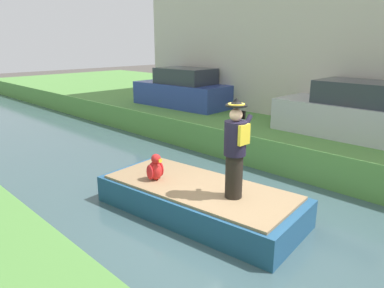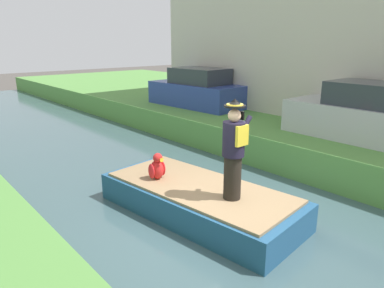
{
  "view_description": "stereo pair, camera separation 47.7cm",
  "coord_description": "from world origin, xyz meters",
  "px_view_note": "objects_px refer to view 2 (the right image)",
  "views": [
    {
      "loc": [
        -4.83,
        -3.71,
        3.51
      ],
      "look_at": [
        -0.18,
        0.92,
        1.61
      ],
      "focal_mm": 33.47,
      "sensor_mm": 36.0,
      "label": 1
    },
    {
      "loc": [
        -4.48,
        -4.03,
        3.51
      ],
      "look_at": [
        -0.18,
        0.92,
        1.61
      ],
      "focal_mm": 33.47,
      "sensor_mm": 36.0,
      "label": 2
    }
  ],
  "objects_px": {
    "boat": "(199,200)",
    "person_pirate": "(234,150)",
    "parked_car_silver": "(367,116)",
    "parked_car_blue": "(197,90)",
    "parrot_plush": "(157,168)"
  },
  "relations": [
    {
      "from": "boat",
      "to": "person_pirate",
      "type": "relative_size",
      "value": 2.37
    },
    {
      "from": "person_pirate",
      "to": "parked_car_silver",
      "type": "height_order",
      "value": "person_pirate"
    },
    {
      "from": "boat",
      "to": "parked_car_blue",
      "type": "bearing_deg",
      "value": 48.61
    },
    {
      "from": "boat",
      "to": "parked_car_blue",
      "type": "height_order",
      "value": "parked_car_blue"
    },
    {
      "from": "parked_car_silver",
      "to": "parked_car_blue",
      "type": "xyz_separation_m",
      "value": [
        0.0,
        6.69,
        0.0
      ]
    },
    {
      "from": "parked_car_blue",
      "to": "person_pirate",
      "type": "bearing_deg",
      "value": -127.17
    },
    {
      "from": "boat",
      "to": "parrot_plush",
      "type": "bearing_deg",
      "value": 115.9
    },
    {
      "from": "parked_car_silver",
      "to": "boat",
      "type": "bearing_deg",
      "value": 168.77
    },
    {
      "from": "boat",
      "to": "person_pirate",
      "type": "distance_m",
      "value": 1.49
    },
    {
      "from": "parrot_plush",
      "to": "boat",
      "type": "bearing_deg",
      "value": -64.1
    },
    {
      "from": "parked_car_silver",
      "to": "parked_car_blue",
      "type": "distance_m",
      "value": 6.69
    },
    {
      "from": "parrot_plush",
      "to": "parked_car_blue",
      "type": "relative_size",
      "value": 0.14
    },
    {
      "from": "person_pirate",
      "to": "parrot_plush",
      "type": "xyz_separation_m",
      "value": [
        -0.48,
        1.69,
        -0.68
      ]
    },
    {
      "from": "parrot_plush",
      "to": "parked_car_blue",
      "type": "xyz_separation_m",
      "value": [
        5.43,
        4.84,
        0.66
      ]
    },
    {
      "from": "boat",
      "to": "parked_car_blue",
      "type": "xyz_separation_m",
      "value": [
        5.02,
        5.69,
        1.22
      ]
    }
  ]
}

